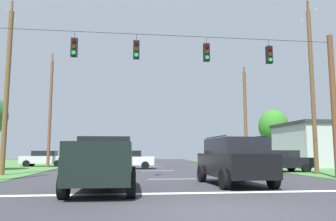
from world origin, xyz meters
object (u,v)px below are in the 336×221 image
object	(u,v)px
utility_pole_mid_left	(7,88)
tree_roadside_far_right	(274,127)
distant_car_crossing_white	(129,159)
distant_car_oncoming	(280,161)
distant_car_far_parked	(45,158)
utility_pole_far_right	(245,116)
overhead_signal_span	(172,92)
utility_pole_far_left	(50,110)
suv_black	(234,160)
utility_pole_mid_right	(312,87)
pickup_truck	(104,164)

from	to	relation	value
utility_pole_mid_left	tree_roadside_far_right	bearing A→B (deg)	30.88
distant_car_crossing_white	tree_roadside_far_right	bearing A→B (deg)	23.76
distant_car_oncoming	distant_car_far_parked	bearing A→B (deg)	148.42
utility_pole_mid_left	utility_pole_far_right	bearing A→B (deg)	29.11
overhead_signal_span	distant_car_crossing_white	world-z (taller)	overhead_signal_span
distant_car_oncoming	tree_roadside_far_right	size ratio (longest dim) A/B	0.73
utility_pole_far_right	utility_pole_far_left	xyz separation A→B (m)	(-18.96, -0.10, 0.33)
overhead_signal_span	suv_black	distance (m)	4.89
suv_black	tree_roadside_far_right	world-z (taller)	tree_roadside_far_right
distant_car_crossing_white	distant_car_oncoming	xyz separation A→B (m)	(10.47, -6.08, 0.00)
distant_car_crossing_white	tree_roadside_far_right	size ratio (longest dim) A/B	0.72
distant_car_crossing_white	utility_pole_far_right	xyz separation A→B (m)	(11.64, 3.61, 4.21)
utility_pole_far_right	overhead_signal_span	bearing A→B (deg)	-121.83
utility_pole_mid_right	tree_roadside_far_right	distance (m)	16.23
utility_pole_far_left	overhead_signal_span	bearing A→B (deg)	-58.47
distant_car_oncoming	utility_pole_mid_right	xyz separation A→B (m)	(1.30, -2.35, 4.82)
distant_car_far_parked	tree_roadside_far_right	distance (m)	24.57
overhead_signal_span	utility_pole_far_right	world-z (taller)	utility_pole_far_right
suv_black	tree_roadside_far_right	xyz separation A→B (m)	(11.84, 21.64, 3.18)
distant_car_crossing_white	utility_pole_far_right	distance (m)	12.89
distant_car_far_parked	tree_roadside_far_right	world-z (taller)	tree_roadside_far_right
utility_pole_mid_left	pickup_truck	bearing A→B (deg)	-53.69
distant_car_oncoming	tree_roadside_far_right	world-z (taller)	tree_roadside_far_right
distant_car_crossing_white	utility_pole_mid_right	world-z (taller)	utility_pole_mid_right
utility_pole_far_left	utility_pole_far_right	bearing A→B (deg)	0.31
utility_pole_mid_right	pickup_truck	bearing A→B (deg)	-149.05
distant_car_oncoming	pickup_truck	bearing A→B (deg)	-138.92
pickup_truck	utility_pole_far_left	distance (m)	21.05
utility_pole_far_right	tree_roadside_far_right	bearing A→B (deg)	37.66
distant_car_far_parked	utility_pole_far_left	xyz separation A→B (m)	(0.73, -1.80, 4.54)
suv_black	utility_pole_mid_left	size ratio (longest dim) A/B	0.44
utility_pole_mid_right	utility_pole_far_left	world-z (taller)	utility_pole_mid_right
distant_car_oncoming	utility_pole_mid_right	bearing A→B (deg)	-61.00
utility_pole_far_left	distant_car_oncoming	bearing A→B (deg)	-28.31
distant_car_oncoming	utility_pole_mid_right	distance (m)	5.52
overhead_signal_span	utility_pole_far_right	bearing A→B (deg)	58.17
suv_black	pickup_truck	bearing A→B (deg)	-163.52
distant_car_crossing_white	utility_pole_mid_left	bearing A→B (deg)	-136.96
utility_pole_far_right	utility_pole_far_left	size ratio (longest dim) A/B	0.94
pickup_truck	distant_car_crossing_white	xyz separation A→B (m)	(1.02, 16.10, -0.18)
overhead_signal_span	tree_roadside_far_right	xyz separation A→B (m)	(14.13, 18.93, -0.19)
utility_pole_far_right	utility_pole_far_left	world-z (taller)	utility_pole_far_left
distant_car_crossing_white	distant_car_oncoming	bearing A→B (deg)	-30.16
tree_roadside_far_right	utility_pole_far_right	bearing A→B (deg)	-142.34
pickup_truck	distant_car_far_parked	distance (m)	22.53
distant_car_crossing_white	distant_car_oncoming	distance (m)	12.11
utility_pole_mid_right	tree_roadside_far_right	size ratio (longest dim) A/B	1.88
suv_black	distant_car_crossing_white	world-z (taller)	suv_black
distant_car_oncoming	utility_pole_mid_right	world-z (taller)	utility_pole_mid_right
pickup_truck	utility_pole_mid_left	distance (m)	11.97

